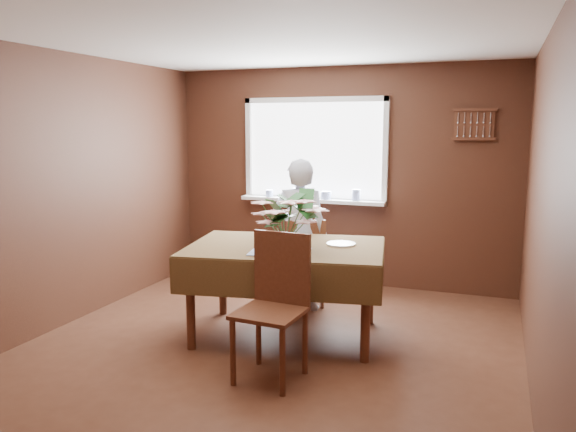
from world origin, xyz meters
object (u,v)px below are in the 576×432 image
at_px(chair_far, 305,259).
at_px(flower_bouquet, 286,216).
at_px(chair_near, 275,300).
at_px(dining_table, 286,257).
at_px(seated_woman, 300,234).

xyz_separation_m(chair_far, flower_bouquet, (0.19, -1.07, 0.61)).
height_order(chair_near, flower_bouquet, flower_bouquet).
bearing_deg(chair_far, dining_table, 71.81).
distance_m(chair_near, flower_bouquet, 0.76).
height_order(chair_far, seated_woman, seated_woman).
bearing_deg(flower_bouquet, dining_table, 110.41).
distance_m(dining_table, chair_far, 0.86).
height_order(dining_table, seated_woman, seated_woman).
xyz_separation_m(dining_table, chair_near, (0.21, -0.77, -0.14)).
height_order(dining_table, chair_near, chair_near).
height_order(chair_far, chair_near, chair_near).
relative_size(chair_near, flower_bouquet, 1.99).
relative_size(dining_table, chair_near, 1.74).
distance_m(dining_table, seated_woman, 0.77).
relative_size(dining_table, chair_far, 2.02).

